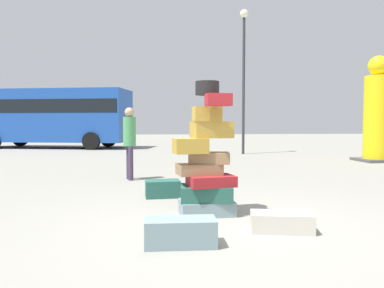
# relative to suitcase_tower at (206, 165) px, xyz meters

# --- Properties ---
(ground_plane) EXTENTS (80.00, 80.00, 0.00)m
(ground_plane) POSITION_rel_suitcase_tower_xyz_m (0.21, -0.56, -0.73)
(ground_plane) COLOR gray
(suitcase_tower) EXTENTS (0.92, 0.73, 1.96)m
(suitcase_tower) POSITION_rel_suitcase_tower_xyz_m (0.00, 0.00, 0.00)
(suitcase_tower) COLOR gray
(suitcase_tower) RESTS_ON ground
(suitcase_teal_behind_tower) EXTENTS (0.64, 0.43, 0.31)m
(suitcase_teal_behind_tower) POSITION_rel_suitcase_tower_xyz_m (-0.59, 1.36, -0.58)
(suitcase_teal_behind_tower) COLOR #26594C
(suitcase_teal_behind_tower) RESTS_ON ground
(suitcase_slate_upright_blue) EXTENTS (0.80, 0.39, 0.30)m
(suitcase_slate_upright_blue) POSITION_rel_suitcase_tower_xyz_m (-0.50, -1.37, -0.58)
(suitcase_slate_upright_blue) COLOR gray
(suitcase_slate_upright_blue) RESTS_ON ground
(suitcase_navy_left_side) EXTENTS (0.33, 0.47, 0.65)m
(suitcase_navy_left_side) POSITION_rel_suitcase_tower_xyz_m (0.21, 0.93, -0.41)
(suitcase_navy_left_side) COLOR #334F99
(suitcase_navy_left_side) RESTS_ON ground
(suitcase_cream_right_side) EXTENTS (0.82, 0.51, 0.23)m
(suitcase_cream_right_side) POSITION_rel_suitcase_tower_xyz_m (0.80, -0.98, -0.61)
(suitcase_cream_right_side) COLOR beige
(suitcase_cream_right_side) RESTS_ON ground
(person_bearded_onlooker) EXTENTS (0.30, 0.33, 1.72)m
(person_bearded_onlooker) POSITION_rel_suitcase_tower_xyz_m (-1.29, 3.54, 0.29)
(person_bearded_onlooker) COLOR #3F334C
(person_bearded_onlooker) RESTS_ON ground
(yellow_dummy_statue) EXTENTS (1.26, 1.26, 3.71)m
(yellow_dummy_statue) POSITION_rel_suitcase_tower_xyz_m (7.17, 6.86, 0.91)
(yellow_dummy_statue) COLOR yellow
(yellow_dummy_statue) RESTS_ON ground
(parked_bus) EXTENTS (8.68, 4.42, 3.15)m
(parked_bus) POSITION_rel_suitcase_tower_xyz_m (-6.05, 15.71, 1.10)
(parked_bus) COLOR #1E4CA5
(parked_bus) RESTS_ON ground
(lamp_post) EXTENTS (0.36, 0.36, 6.24)m
(lamp_post) POSITION_rel_suitcase_tower_xyz_m (3.28, 10.46, 3.33)
(lamp_post) COLOR #333338
(lamp_post) RESTS_ON ground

